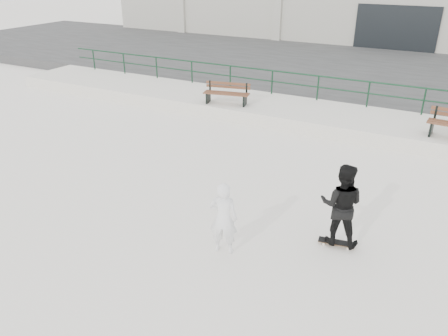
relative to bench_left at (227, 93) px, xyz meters
The scene contains 8 objects.
ground 9.61m from the bench_left, 64.89° to the right, with size 120.00×120.00×0.00m, color white.
ledge 4.20m from the bench_left, 11.63° to the left, with size 30.00×3.00×0.50m, color silver.
parking_strip 10.20m from the bench_left, 66.49° to the left, with size 60.00×14.00×0.50m, color #353535.
railing 4.60m from the bench_left, 27.74° to the left, with size 28.00×0.06×1.03m.
bench_left is the anchor object (origin of this frame).
skateboard 9.28m from the bench_left, 47.36° to the right, with size 0.80×0.32×0.09m.
standing_skater 9.25m from the bench_left, 47.36° to the right, with size 0.91×0.71×1.88m, color black.
seated_skater 9.15m from the bench_left, 63.00° to the right, with size 0.60×0.40×1.66m, color white.
Camera 1 is at (3.72, -6.36, 5.71)m, focal length 35.00 mm.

